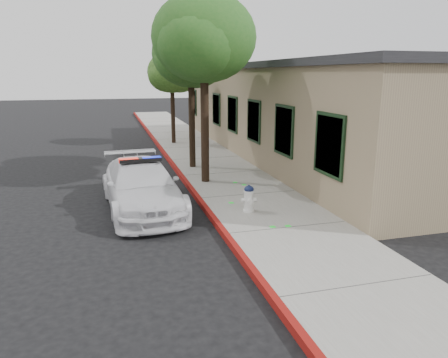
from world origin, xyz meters
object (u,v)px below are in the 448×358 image
Objects in this scene: clapboard_building at (311,110)px; police_car at (142,186)px; street_tree_mid at (191,58)px; fire_hydrant at (249,198)px; street_tree_far at (172,74)px; street_tree_near at (204,42)px.

police_car is at bearing -143.41° from clapboard_building.
fire_hydrant is at bearing -86.65° from street_tree_mid.
street_tree_near is at bearing -91.63° from street_tree_far.
fire_hydrant is 7.16m from street_tree_mid.
street_tree_near reaches higher than clapboard_building.
fire_hydrant is 12.62m from street_tree_far.
police_car is 0.88× the size of street_tree_mid.
street_tree_near is at bearing -90.44° from street_tree_mid.
clapboard_building is at bearing -38.74° from street_tree_far.
fire_hydrant is at bearing -89.41° from street_tree_far.
street_tree_near reaches higher than fire_hydrant.
police_car is at bearing -137.77° from street_tree_near.
street_tree_near is 1.11× the size of street_tree_mid.
clapboard_building is 3.37× the size of street_tree_near.
street_tree_far is (2.61, 10.79, 3.06)m from police_car.
street_tree_near is 8.71m from street_tree_far.
street_tree_near is (-0.37, 3.55, 4.25)m from fire_hydrant.
street_tree_mid is 6.21m from street_tree_far.
police_car is (-8.34, -6.19, -1.43)m from clapboard_building.
street_tree_far reaches higher than clapboard_building.
police_car is 0.79× the size of street_tree_near.
street_tree_far is at bearing 141.26° from clapboard_building.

